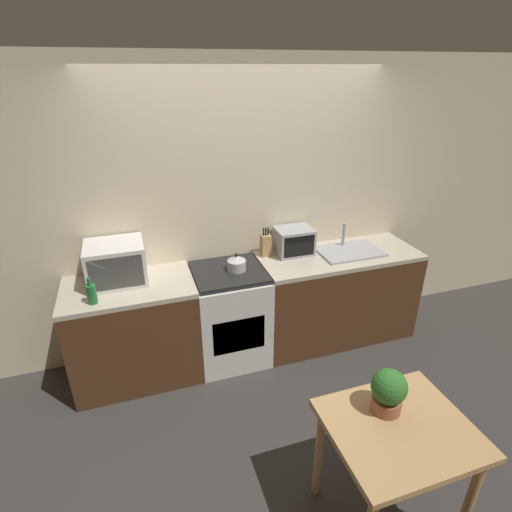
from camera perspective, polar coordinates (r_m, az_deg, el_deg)
The scene contains 13 objects.
ground_plane at distance 3.52m, azimuth 3.42°, elevation -19.49°, with size 16.00×16.00×0.00m, color #33302D.
wall_back at distance 3.63m, azimuth -1.83°, elevation 6.46°, with size 10.00×0.06×2.60m.
counter_left_run at distance 3.59m, azimuth -16.90°, elevation -10.29°, with size 1.03×0.62×0.90m.
counter_right_run at distance 4.01m, azimuth 11.26°, elevation -5.51°, with size 1.52×0.62×0.90m.
stove_range at distance 3.66m, azimuth -3.76°, elevation -8.36°, with size 0.63×0.62×0.90m.
kettle at distance 3.41m, azimuth -2.80°, elevation -1.02°, with size 0.16×0.16×0.16m.
microwave at distance 3.37m, azimuth -19.36°, elevation -0.96°, with size 0.45×0.38×0.33m.
bottle at distance 3.17m, azimuth -22.46°, elevation -4.97°, with size 0.07×0.07×0.21m.
knife_block at distance 3.66m, azimuth 1.39°, elevation 1.60°, with size 0.09×0.09×0.27m.
toaster_oven at distance 3.71m, azimuth 5.40°, elevation 2.15°, with size 0.34×0.27×0.24m.
sink_basin at distance 3.86m, azimuth 13.20°, elevation 0.75°, with size 0.59×0.39×0.24m.
dining_table at distance 2.51m, azimuth 19.48°, elevation -23.79°, with size 0.76×0.65×0.76m.
potted_plant at distance 2.39m, azimuth 18.39°, elevation -17.80°, with size 0.19×0.19×0.26m.
Camera 1 is at (-0.96, -2.30, 2.49)m, focal length 28.00 mm.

